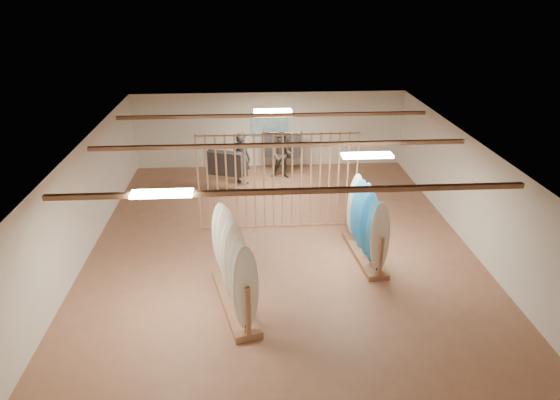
{
  "coord_description": "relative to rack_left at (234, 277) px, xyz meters",
  "views": [
    {
      "loc": [
        -0.8,
        -12.02,
        6.55
      ],
      "look_at": [
        0.0,
        0.0,
        1.2
      ],
      "focal_mm": 32.0,
      "sensor_mm": 36.0,
      "label": 1
    }
  ],
  "objects": [
    {
      "name": "wall_back",
      "position": [
        1.18,
        8.9,
        0.69
      ],
      "size": [
        12.0,
        0.0,
        12.0
      ],
      "primitive_type": "plane",
      "rotation": [
        1.57,
        0.0,
        0.0
      ],
      "color": "silver",
      "rests_on": "ground"
    },
    {
      "name": "wall_front",
      "position": [
        1.18,
        -3.1,
        0.69
      ],
      "size": [
        12.0,
        0.0,
        12.0
      ],
      "primitive_type": "plane",
      "rotation": [
        -1.57,
        0.0,
        0.0
      ],
      "color": "silver",
      "rests_on": "ground"
    },
    {
      "name": "shopper_a",
      "position": [
        0.13,
        7.15,
        0.33
      ],
      "size": [
        0.92,
        0.84,
        2.08
      ],
      "primitive_type": "imported",
      "rotation": [
        0.0,
        0.0,
        2.58
      ],
      "color": "#292931",
      "rests_on": "floor"
    },
    {
      "name": "light_panels",
      "position": [
        1.18,
        2.9,
        2.03
      ],
      "size": [
        1.2,
        0.35,
        0.06
      ],
      "primitive_type": "cube",
      "color": "white",
      "rests_on": "ground"
    },
    {
      "name": "rack_right",
      "position": [
        3.28,
        1.88,
        -0.06
      ],
      "size": [
        0.74,
        2.39,
        1.9
      ],
      "rotation": [
        0.0,
        0.0,
        0.09
      ],
      "color": "#956543",
      "rests_on": "floor"
    },
    {
      "name": "rack_left",
      "position": [
        0.0,
        0.0,
        0.0
      ],
      "size": [
        1.15,
        2.62,
        2.06
      ],
      "rotation": [
        0.0,
        0.0,
        0.24
      ],
      "color": "#956543",
      "rests_on": "floor"
    },
    {
      "name": "wall_right",
      "position": [
        6.18,
        2.9,
        0.69
      ],
      "size": [
        0.0,
        12.0,
        12.0
      ],
      "primitive_type": "plane",
      "rotation": [
        1.57,
        0.0,
        -1.57
      ],
      "color": "silver",
      "rests_on": "ground"
    },
    {
      "name": "clothing_rack_b",
      "position": [
        1.61,
        8.3,
        0.28
      ],
      "size": [
        1.4,
        0.56,
        1.51
      ],
      "rotation": [
        0.0,
        0.0,
        -0.16
      ],
      "color": "silver",
      "rests_on": "floor"
    },
    {
      "name": "poster",
      "position": [
        1.18,
        8.88,
        0.89
      ],
      "size": [
        1.4,
        0.03,
        0.9
      ],
      "primitive_type": "cube",
      "color": "teal",
      "rests_on": "ground"
    },
    {
      "name": "bamboo_partition",
      "position": [
        1.18,
        3.7,
        0.69
      ],
      "size": [
        4.45,
        0.05,
        2.78
      ],
      "color": "tan",
      "rests_on": "ground"
    },
    {
      "name": "clothing_rack_a",
      "position": [
        -0.41,
        6.67,
        0.21
      ],
      "size": [
        1.26,
        0.72,
        1.41
      ],
      "rotation": [
        0.0,
        0.0,
        -0.34
      ],
      "color": "silver",
      "rests_on": "floor"
    },
    {
      "name": "floor",
      "position": [
        1.18,
        2.9,
        -0.71
      ],
      "size": [
        12.0,
        12.0,
        0.0
      ],
      "primitive_type": "plane",
      "color": "#9F694D",
      "rests_on": "ground"
    },
    {
      "name": "ceiling",
      "position": [
        1.18,
        2.9,
        2.09
      ],
      "size": [
        12.0,
        12.0,
        0.0
      ],
      "primitive_type": "plane",
      "rotation": [
        3.14,
        0.0,
        0.0
      ],
      "color": "gray",
      "rests_on": "ground"
    },
    {
      "name": "ceiling_slats",
      "position": [
        1.18,
        2.9,
        2.01
      ],
      "size": [
        9.5,
        6.12,
        0.1
      ],
      "primitive_type": "cube",
      "color": "#956543",
      "rests_on": "ground"
    },
    {
      "name": "wall_left",
      "position": [
        -3.82,
        2.9,
        0.69
      ],
      "size": [
        0.0,
        12.0,
        12.0
      ],
      "primitive_type": "plane",
      "rotation": [
        1.57,
        0.0,
        1.57
      ],
      "color": "silver",
      "rests_on": "ground"
    },
    {
      "name": "shopper_b",
      "position": [
        1.57,
        7.59,
        0.24
      ],
      "size": [
        1.02,
        0.85,
        1.9
      ],
      "primitive_type": "imported",
      "rotation": [
        0.0,
        0.0,
        -0.16
      ],
      "color": "#353029",
      "rests_on": "floor"
    }
  ]
}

